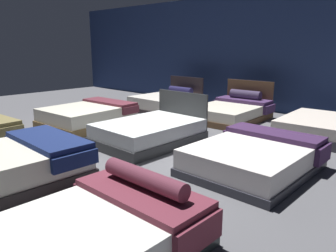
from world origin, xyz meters
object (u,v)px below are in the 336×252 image
at_px(bed_2, 101,232).
at_px(bed_4, 150,132).
at_px(bed_7, 232,111).
at_px(bed_1, 9,168).
at_px(bed_6, 167,102).
at_px(bed_3, 88,116).
at_px(bed_8, 319,127).
at_px(bed_5, 254,157).

relative_size(bed_2, bed_4, 0.91).
relative_size(bed_2, bed_7, 0.86).
xyz_separation_m(bed_1, bed_4, (-0.11, 2.84, -0.05)).
bearing_deg(bed_6, bed_7, 4.03).
bearing_deg(bed_6, bed_1, -67.00).
distance_m(bed_3, bed_7, 3.79).
xyz_separation_m(bed_6, bed_8, (4.62, -0.05, -0.03)).
bearing_deg(bed_7, bed_1, -91.72).
xyz_separation_m(bed_4, bed_6, (-2.26, 2.92, 0.01)).
bearing_deg(bed_1, bed_7, 92.42).
xyz_separation_m(bed_2, bed_6, (-4.58, 5.81, 0.01)).
relative_size(bed_5, bed_7, 0.93).
xyz_separation_m(bed_2, bed_8, (0.04, 5.76, -0.03)).
distance_m(bed_4, bed_6, 3.69).
bearing_deg(bed_3, bed_1, -54.04).
bearing_deg(bed_4, bed_7, 90.18).
bearing_deg(bed_4, bed_3, -179.51).
bearing_deg(bed_7, bed_8, -6.89).
bearing_deg(bed_1, bed_8, 70.21).
bearing_deg(bed_1, bed_6, 114.06).
distance_m(bed_5, bed_6, 5.40).
distance_m(bed_1, bed_2, 2.21).
bearing_deg(bed_3, bed_5, -2.65).
height_order(bed_3, bed_8, bed_3).
relative_size(bed_6, bed_8, 0.97).
bearing_deg(bed_8, bed_5, -94.08).
bearing_deg(bed_1, bed_5, 54.44).
distance_m(bed_2, bed_5, 2.95).
bearing_deg(bed_2, bed_6, 128.04).
bearing_deg(bed_3, bed_7, 50.22).
height_order(bed_3, bed_4, bed_4).
relative_size(bed_5, bed_6, 1.02).
bearing_deg(bed_1, bed_4, 93.86).
distance_m(bed_5, bed_8, 2.82).
xyz_separation_m(bed_1, bed_8, (2.25, 5.72, -0.08)).
xyz_separation_m(bed_1, bed_2, (2.21, -0.05, -0.05)).
bearing_deg(bed_6, bed_2, -51.10).
distance_m(bed_4, bed_5, 2.31).
height_order(bed_2, bed_3, bed_2).
relative_size(bed_3, bed_8, 1.02).
xyz_separation_m(bed_1, bed_7, (-0.07, 5.90, -0.04)).
height_order(bed_1, bed_5, bed_1).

